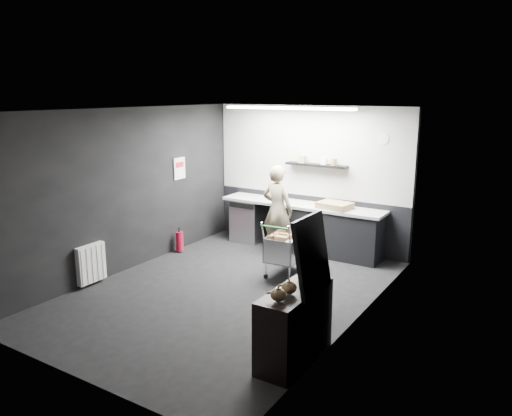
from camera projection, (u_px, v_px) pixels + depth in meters
The scene contains 22 objects.
floor at pixel (227, 291), 7.54m from camera, with size 5.50×5.50×0.00m, color black.
ceiling at pixel (225, 110), 6.92m from camera, with size 5.50×5.50×0.00m, color white.
wall_back at pixel (309, 177), 9.50m from camera, with size 5.50×5.50×0.00m, color black.
wall_front at pixel (66, 256), 4.96m from camera, with size 5.50×5.50×0.00m, color black.
wall_left at pixel (128, 190), 8.26m from camera, with size 5.50×5.50×0.00m, color black.
wall_right at pixel (357, 223), 6.20m from camera, with size 5.50×5.50×0.00m, color black.
kitchen_wall_panel at pixel (310, 151), 9.37m from camera, with size 3.95×0.02×1.70m, color #B6B7B2.
dado_panel at pixel (308, 221), 9.68m from camera, with size 3.95×0.02×1.00m, color black.
floating_shelf at pixel (316, 165), 9.23m from camera, with size 1.20×0.22×0.04m, color black.
wall_clock at pixel (383, 139), 8.58m from camera, with size 0.20×0.20×0.03m, color silver.
poster at pixel (179, 168), 9.28m from camera, with size 0.02×0.30×0.40m, color white.
poster_red_band at pixel (180, 165), 9.26m from camera, with size 0.01×0.22×0.10m, color red.
radiator at pixel (91, 264), 7.72m from camera, with size 0.10×0.50×0.60m, color silver.
ceiling_strip at pixel (288, 108), 8.46m from camera, with size 2.40×0.20×0.04m, color white.
prep_counter at pixel (307, 227), 9.37m from camera, with size 3.20×0.61×0.90m.
person at pixel (277, 210), 9.11m from camera, with size 0.61×0.40×1.67m, color #BFB697.
shopping_cart at pixel (286, 249), 8.16m from camera, with size 0.55×0.87×0.92m.
sideboard at pixel (297, 315), 5.53m from camera, with size 0.48×1.12×1.67m.
fire_extinguisher at pixel (180, 241), 9.34m from camera, with size 0.14×0.14×0.46m.
cardboard_box at pixel (335, 205), 8.92m from camera, with size 0.57×0.43×0.11m, color #967E50.
pink_tub at pixel (272, 195), 9.63m from camera, with size 0.20×0.20×0.20m, color beige.
white_container at pixel (279, 197), 9.51m from camera, with size 0.19×0.15×0.17m, color silver.
Camera 1 is at (4.10, -5.75, 2.95)m, focal length 35.00 mm.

